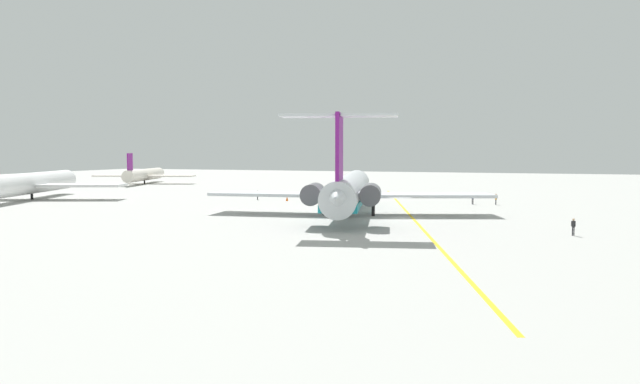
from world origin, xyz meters
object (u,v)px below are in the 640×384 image
object	(u,v)px
airliner_mid_right	(34,183)
ground_crew_starboard	(258,194)
ground_crew_portside	(496,198)
ground_crew_near_tail	(573,225)
airliner_far_right	(145,175)
ground_crew_near_nose	(473,197)
main_jetliner	(349,190)
safety_cone_nose	(287,198)
safety_cone_wingtip	(287,199)

from	to	relation	value
airliner_mid_right	ground_crew_starboard	size ratio (longest dim) A/B	18.52
airliner_mid_right	ground_crew_portside	bearing A→B (deg)	-99.01
ground_crew_near_tail	ground_crew_starboard	bearing A→B (deg)	83.66
airliner_far_right	ground_crew_near_tail	size ratio (longest dim) A/B	14.82
ground_crew_near_nose	ground_crew_portside	xyz separation A→B (m)	(0.33, -3.41, -0.06)
main_jetliner	ground_crew_portside	world-z (taller)	main_jetliner
airliner_far_right	ground_crew_near_tail	distance (m)	116.92
ground_crew_near_nose	safety_cone_nose	bearing A→B (deg)	112.28
airliner_far_right	ground_crew_near_nose	bearing A→B (deg)	-129.67
main_jetliner	safety_cone_wingtip	xyz separation A→B (m)	(18.25, 16.13, -3.01)
airliner_mid_right	ground_crew_starboard	bearing A→B (deg)	-93.06
ground_crew_portside	safety_cone_nose	xyz separation A→B (m)	(-2.12, 33.52, -0.80)
ground_crew_near_tail	safety_cone_wingtip	xyz separation A→B (m)	(28.60, 41.99, -0.80)
safety_cone_wingtip	ground_crew_portside	bearing A→B (deg)	-82.61
safety_cone_nose	airliner_far_right	bearing A→B (deg)	56.37
ground_crew_near_nose	ground_crew_portside	bearing A→B (deg)	-65.53
ground_crew_starboard	ground_crew_portside	bearing A→B (deg)	5.97
safety_cone_wingtip	airliner_mid_right	bearing A→B (deg)	104.28
safety_cone_nose	ground_crew_near_tail	bearing A→B (deg)	-125.62
main_jetliner	ground_crew_near_tail	bearing A→B (deg)	-125.01
airliner_mid_right	safety_cone_nose	xyz separation A→B (m)	(12.84, -41.23, -2.49)
airliner_mid_right	ground_crew_starboard	distance (m)	38.27
ground_crew_near_nose	ground_crew_near_tail	size ratio (longest dim) A/B	1.06
airliner_mid_right	airliner_far_right	distance (m)	49.91
ground_crew_near_tail	safety_cone_nose	distance (m)	52.75
airliner_mid_right	ground_crew_portside	distance (m)	76.25
main_jetliner	ground_crew_portside	distance (m)	27.98
ground_crew_starboard	safety_cone_nose	distance (m)	5.01
airliner_mid_right	ground_crew_near_nose	world-z (taller)	airliner_mid_right
ground_crew_near_nose	ground_crew_portside	distance (m)	3.43
ground_crew_near_tail	safety_cone_nose	world-z (taller)	ground_crew_near_tail
airliner_far_right	ground_crew_starboard	xyz separation A→B (m)	(-37.04, -48.72, -1.21)
airliner_mid_right	safety_cone_nose	world-z (taller)	airliner_mid_right
main_jetliner	airliner_mid_right	size ratio (longest dim) A/B	1.34
ground_crew_near_nose	airliner_mid_right	bearing A→B (deg)	120.47
main_jetliner	ground_crew_near_nose	xyz separation A→B (m)	(22.14, -13.10, -2.14)
ground_crew_near_nose	safety_cone_nose	size ratio (longest dim) A/B	3.27
main_jetliner	ground_crew_near_tail	distance (m)	27.95
airliner_far_right	ground_crew_portside	world-z (taller)	airliner_far_right
ground_crew_near_tail	ground_crew_portside	distance (m)	34.14
ground_crew_starboard	ground_crew_near_nose	bearing A→B (deg)	5.95
ground_crew_near_nose	safety_cone_nose	xyz separation A→B (m)	(-1.78, 30.11, -0.87)
airliner_mid_right	ground_crew_near_tail	world-z (taller)	airliner_mid_right
ground_crew_starboard	safety_cone_wingtip	xyz separation A→B (m)	(-0.63, -5.60, -0.77)
ground_crew_portside	ground_crew_starboard	world-z (taller)	ground_crew_portside
main_jetliner	ground_crew_portside	bearing A→B (deg)	-49.48
main_jetliner	ground_crew_near_nose	bearing A→B (deg)	-43.78
airliner_far_right	safety_cone_nose	world-z (taller)	airliner_far_right
airliner_mid_right	airliner_far_right	world-z (taller)	airliner_mid_right
safety_cone_wingtip	ground_crew_near_nose	bearing A→B (deg)	-82.40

